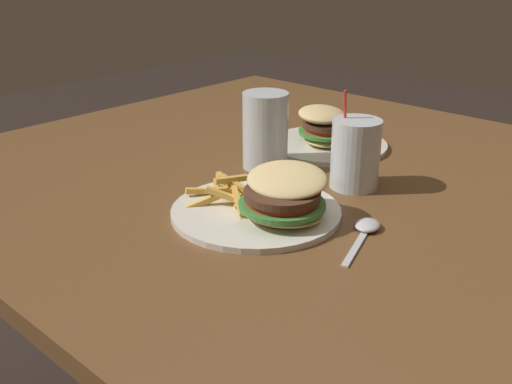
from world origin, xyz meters
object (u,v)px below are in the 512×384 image
at_px(juice_glass, 355,156).
at_px(meal_plate_far, 327,134).
at_px(spoon, 366,228).
at_px(beer_glass, 265,131).
at_px(meal_plate_near, 269,202).

height_order(juice_glass, meal_plate_far, juice_glass).
xyz_separation_m(spoon, meal_plate_far, (-0.28, 0.28, 0.02)).
relative_size(juice_glass, spoon, 1.14).
xyz_separation_m(beer_glass, juice_glass, (0.18, 0.03, -0.01)).
distance_m(spoon, meal_plate_far, 0.40).
distance_m(meal_plate_near, meal_plate_far, 0.37).
bearing_deg(meal_plate_far, juice_glass, -41.08).
relative_size(juice_glass, meal_plate_far, 0.69).
relative_size(beer_glass, meal_plate_far, 0.58).
bearing_deg(juice_glass, meal_plate_far, 138.92).
bearing_deg(juice_glass, spoon, -49.87).
xyz_separation_m(beer_glass, spoon, (0.30, -0.11, -0.06)).
distance_m(juice_glass, meal_plate_far, 0.22).
bearing_deg(spoon, meal_plate_near, 95.41).
xyz_separation_m(meal_plate_near, juice_glass, (0.02, 0.20, 0.03)).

